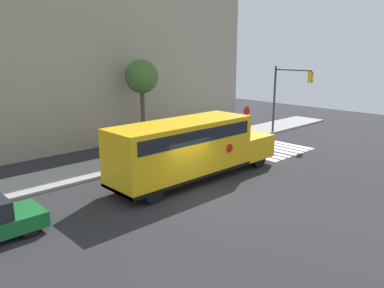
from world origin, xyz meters
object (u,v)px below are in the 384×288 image
Objects in this scene: school_bus at (190,147)px; traffic_light at (286,90)px; stop_sign at (246,117)px; tree_near_sidewalk at (142,78)px.

school_bus is 13.07m from traffic_light.
stop_sign is (9.56, 3.94, -0.11)m from school_bus.
school_bus is 1.69× the size of tree_near_sidewalk.
traffic_light is at bearing -23.28° from stop_sign.
traffic_light is at bearing -27.46° from tree_near_sidewalk.
school_bus is 1.88× the size of traffic_light.
stop_sign is 0.42× the size of tree_near_sidewalk.
traffic_light is at bearing 11.57° from school_bus.
tree_near_sidewalk reaches higher than stop_sign.
traffic_light is 11.20m from tree_near_sidewalk.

